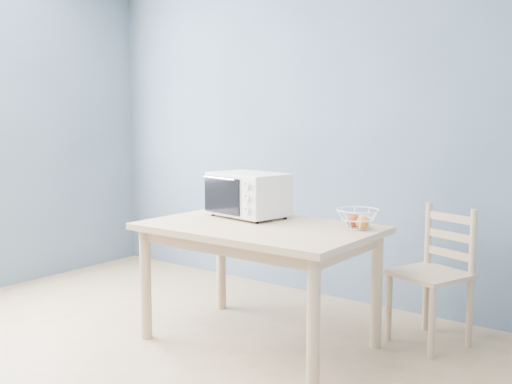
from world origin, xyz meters
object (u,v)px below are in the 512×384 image
Objects in this scene: toaster_oven at (246,194)px; dining_table at (259,241)px; dining_chair at (434,276)px; fruit_basket at (359,219)px.

dining_table is at bearing -27.99° from toaster_oven.
toaster_oven is 1.31m from dining_chair.
toaster_oven is at bearing 142.09° from dining_table.
toaster_oven is at bearing -176.21° from fruit_basket.
dining_table is 1.63× the size of dining_chair.
fruit_basket is (0.80, 0.05, -0.10)m from toaster_oven.
dining_chair is (1.12, 0.47, -0.48)m from toaster_oven.
fruit_basket is at bearing -106.52° from dining_chair.
dining_table is 4.86× the size of fruit_basket.
dining_table is 0.62m from fruit_basket.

